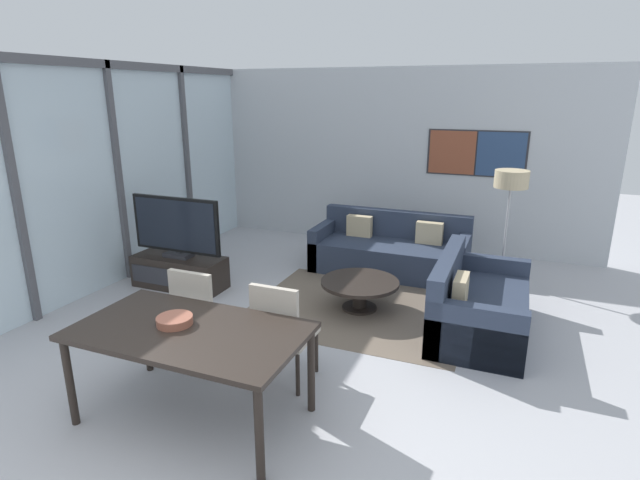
{
  "coord_description": "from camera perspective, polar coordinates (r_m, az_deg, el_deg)",
  "views": [
    {
      "loc": [
        2.03,
        -2.07,
        2.42
      ],
      "look_at": [
        0.17,
        2.53,
        0.95
      ],
      "focal_mm": 28.0,
      "sensor_mm": 36.0,
      "label": 1
    }
  ],
  "objects": [
    {
      "name": "wall_back",
      "position": [
        8.14,
        7.85,
        9.21
      ],
      "size": [
        6.63,
        0.09,
        2.8
      ],
      "color": "silver",
      "rests_on": "ground_plane"
    },
    {
      "name": "dining_table",
      "position": [
        3.88,
        -14.65,
        -10.71
      ],
      "size": [
        1.72,
        0.95,
        0.75
      ],
      "color": "black",
      "rests_on": "ground_plane"
    },
    {
      "name": "television",
      "position": [
        6.5,
        -16.13,
        1.4
      ],
      "size": [
        1.25,
        0.2,
        0.77
      ],
      "color": "#2D2D33",
      "rests_on": "tv_console"
    },
    {
      "name": "ground_plane",
      "position": [
        3.78,
        -18.73,
        -24.39
      ],
      "size": [
        24.0,
        24.0,
        0.0
      ],
      "primitive_type": "plane",
      "color": "#B2B2B7"
    },
    {
      "name": "dining_chair_centre",
      "position": [
        4.26,
        -4.44,
        -10.06
      ],
      "size": [
        0.46,
        0.46,
        0.94
      ],
      "color": "#B2A899",
      "rests_on": "ground_plane"
    },
    {
      "name": "area_rug",
      "position": [
        5.88,
        4.51,
        -7.8
      ],
      "size": [
        2.43,
        1.97,
        0.01
      ],
      "color": "#706051",
      "rests_on": "ground_plane"
    },
    {
      "name": "floor_lamp",
      "position": [
        6.75,
        20.98,
        5.84
      ],
      "size": [
        0.42,
        0.42,
        1.49
      ],
      "color": "#2D2D33",
      "rests_on": "ground_plane"
    },
    {
      "name": "window_wall_left",
      "position": [
        6.98,
        -22.32,
        8.0
      ],
      "size": [
        0.07,
        5.76,
        2.8
      ],
      "color": "silver",
      "rests_on": "ground_plane"
    },
    {
      "name": "coffee_table",
      "position": [
        5.78,
        4.57,
        -5.46
      ],
      "size": [
        0.9,
        0.9,
        0.35
      ],
      "color": "black",
      "rests_on": "ground_plane"
    },
    {
      "name": "sofa_main",
      "position": [
        7.08,
        8.1,
        -1.34
      ],
      "size": [
        2.1,
        0.9,
        0.8
      ],
      "color": "#2D384C",
      "rests_on": "ground_plane"
    },
    {
      "name": "tv_console",
      "position": [
        6.68,
        -15.73,
        -3.51
      ],
      "size": [
        1.2,
        0.48,
        0.41
      ],
      "color": "black",
      "rests_on": "ground_plane"
    },
    {
      "name": "dining_chair_left",
      "position": [
        4.69,
        -13.5,
        -7.91
      ],
      "size": [
        0.46,
        0.46,
        0.94
      ],
      "color": "#B2A899",
      "rests_on": "ground_plane"
    },
    {
      "name": "fruit_bowl",
      "position": [
        3.93,
        -16.28,
        -8.75
      ],
      "size": [
        0.27,
        0.27,
        0.06
      ],
      "color": "#995642",
      "rests_on": "dining_table"
    },
    {
      "name": "sofa_side",
      "position": [
        5.5,
        17.1,
        -7.28
      ],
      "size": [
        0.9,
        1.64,
        0.8
      ],
      "rotation": [
        0.0,
        0.0,
        1.57
      ],
      "color": "#2D384C",
      "rests_on": "ground_plane"
    }
  ]
}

